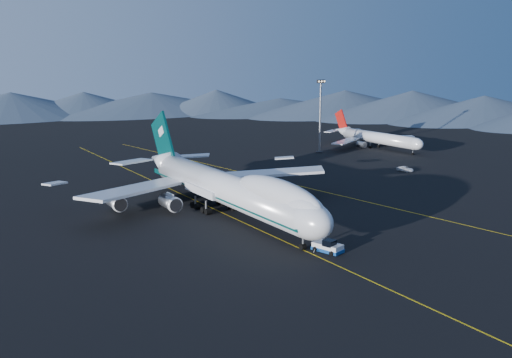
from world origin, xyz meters
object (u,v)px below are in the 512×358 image
floodlight_mast (320,116)px  boeing_747 (226,188)px  pushback_tug (328,248)px  second_jet (376,138)px  service_van (405,169)px

floodlight_mast → boeing_747: bearing=-141.6°
pushback_tug → second_jet: size_ratio=0.13×
boeing_747 → second_jet: boeing_747 is taller
service_van → floodlight_mast: (0.18, 39.96, 12.00)m
second_jet → service_van: second_jet is taller
boeing_747 → floodlight_mast: floodlight_mast is taller
pushback_tug → floodlight_mast: 105.40m
second_jet → floodlight_mast: (-23.64, 3.01, 8.83)m
floodlight_mast → pushback_tug: bearing=-127.8°
boeing_747 → second_jet: bearing=28.9°
service_van → floodlight_mast: bearing=82.5°
boeing_747 → second_jet: size_ratio=1.61×
boeing_747 → second_jet: 103.79m
second_jet → pushback_tug: bearing=-137.5°
boeing_747 → service_van: 68.50m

